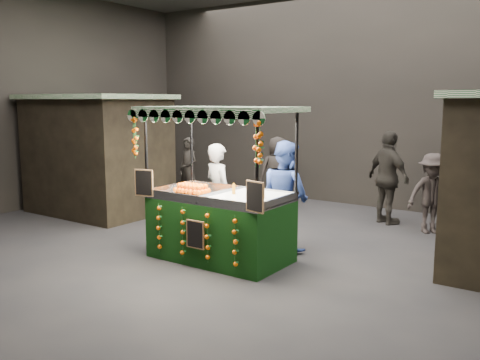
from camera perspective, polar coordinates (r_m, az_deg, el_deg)
The scene contains 10 objects.
ground at distance 8.40m, azimuth -0.80°, elevation -8.31°, with size 12.00×12.00×0.00m, color black.
market_hall at distance 8.08m, azimuth -0.85°, elevation 15.28°, with size 12.10×10.10×5.05m.
neighbour_stall_left at distance 11.85m, azimuth -15.47°, elevation 2.84°, with size 3.00×2.20×2.60m.
juice_stall at distance 7.99m, azimuth -2.28°, elevation -3.74°, with size 2.46×1.44×2.38m.
vendor_grey at distance 9.00m, azimuth -2.42°, elevation -1.46°, with size 0.74×0.61×1.74m.
vendor_blue at distance 8.58m, azimuth 5.05°, elevation -1.70°, with size 1.08×0.98×1.83m.
shopper_0 at distance 12.65m, azimuth -5.76°, elevation 1.13°, with size 0.64×0.48×1.59m.
shopper_2 at distance 10.73m, azimuth 16.09°, elevation 0.24°, with size 1.18×0.95×1.88m.
shopper_3 at distance 10.26m, azimuth 20.48°, elevation -1.41°, with size 1.09×1.08×1.51m.
shopper_4 at distance 12.08m, azimuth 4.13°, elevation 0.93°, with size 0.95×0.93×1.65m.
Camera 1 is at (4.68, -6.52, 2.47)m, focal length 38.54 mm.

